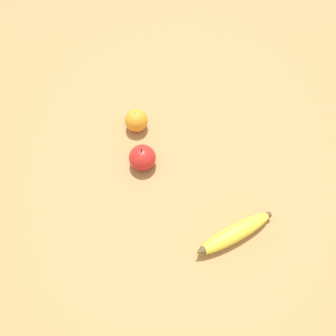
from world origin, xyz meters
TOP-DOWN VIEW (x-y plane):
  - ground_plane at (0.00, 0.00)m, footprint 3.00×3.00m
  - banana at (0.17, 0.07)m, footprint 0.14×0.21m
  - orange at (-0.17, -0.20)m, footprint 0.07×0.07m
  - apple at (-0.04, -0.17)m, footprint 0.08×0.08m

SIDE VIEW (x-z plane):
  - ground_plane at x=0.00m, z-range 0.00..0.00m
  - banana at x=0.17m, z-range 0.00..0.04m
  - apple at x=-0.04m, z-range -0.01..0.08m
  - orange at x=-0.17m, z-range 0.00..0.07m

